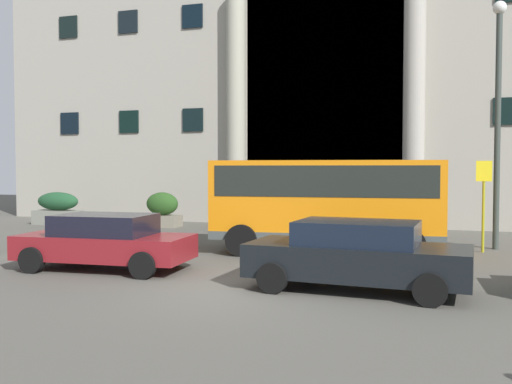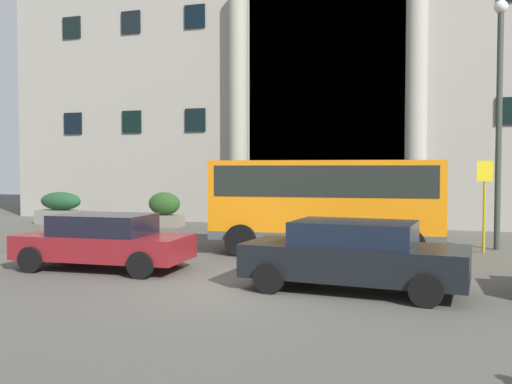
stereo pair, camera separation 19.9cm
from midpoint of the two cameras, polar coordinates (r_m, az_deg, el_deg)
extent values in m
cube|color=#525048|center=(11.82, -2.43, -10.00)|extent=(80.00, 64.00, 0.12)
cube|color=#9E998B|center=(29.72, 10.20, 18.27)|extent=(32.88, 9.00, 21.21)
cube|color=black|center=(24.45, 7.13, 8.42)|extent=(6.68, 0.12, 10.07)
cylinder|color=#9F9D8A|center=(25.16, -1.55, 8.27)|extent=(0.86, 0.86, 10.07)
cylinder|color=#9F9B90|center=(23.70, 16.06, 8.53)|extent=(0.86, 0.86, 10.07)
cube|color=black|center=(29.43, -17.76, 6.58)|extent=(0.99, 0.08, 1.05)
cube|color=black|center=(27.63, -12.19, 6.92)|extent=(0.99, 0.08, 1.05)
cube|color=black|center=(26.13, -5.91, 7.23)|extent=(0.99, 0.08, 1.05)
cube|color=black|center=(23.98, 24.39, 7.45)|extent=(0.99, 0.08, 1.05)
cube|color=black|center=(30.14, -17.88, 15.46)|extent=(0.99, 0.08, 1.05)
cube|color=black|center=(28.38, -12.28, 16.35)|extent=(0.99, 0.08, 1.05)
cube|color=black|center=(26.92, -5.96, 17.17)|extent=(0.99, 0.08, 1.05)
cube|color=orange|center=(16.62, 7.41, -0.72)|extent=(6.69, 2.94, 2.24)
cube|color=black|center=(16.59, 7.42, 1.17)|extent=(6.30, 2.93, 0.86)
cube|color=black|center=(16.62, 18.41, 0.42)|extent=(0.25, 1.93, 1.08)
cube|color=#444B4A|center=(16.70, 7.39, -4.16)|extent=(6.69, 2.98, 0.24)
cylinder|color=black|center=(17.81, 15.04, -4.20)|extent=(0.92, 0.37, 0.90)
cylinder|color=black|center=(15.53, 15.42, -5.17)|extent=(0.92, 0.37, 0.90)
cylinder|color=black|center=(18.18, 0.55, -3.98)|extent=(0.92, 0.37, 0.90)
cylinder|color=black|center=(15.96, -1.16, -4.88)|extent=(0.92, 0.37, 0.90)
cylinder|color=#9A991A|center=(17.85, 22.29, -1.48)|extent=(0.08, 0.08, 2.64)
cube|color=yellow|center=(17.79, 22.35, 1.96)|extent=(0.44, 0.03, 0.60)
cube|color=gray|center=(24.20, -8.97, -2.89)|extent=(1.47, 0.92, 0.49)
ellipsoid|color=#264B1C|center=(24.14, -8.98, -1.17)|extent=(1.41, 0.83, 0.97)
cube|color=gray|center=(26.40, -18.83, -2.41)|extent=(2.08, 0.95, 0.62)
ellipsoid|color=#1D4728|center=(26.35, -18.85, -0.87)|extent=(2.00, 0.85, 0.80)
cube|color=slate|center=(21.94, 4.42, -3.24)|extent=(1.61, 0.99, 0.62)
ellipsoid|color=#27551F|center=(21.88, 4.43, -1.02)|extent=(1.54, 0.90, 1.09)
cube|color=slate|center=(21.63, 14.44, -3.50)|extent=(1.74, 0.93, 0.54)
ellipsoid|color=#285D33|center=(21.56, 14.46, -1.42)|extent=(1.67, 0.83, 1.03)
cube|color=maroon|center=(14.40, -14.68, -5.31)|extent=(4.28, 1.97, 0.58)
cube|color=black|center=(14.33, -14.70, -3.17)|extent=(2.35, 1.66, 0.50)
cylinder|color=black|center=(14.57, -8.04, -6.16)|extent=(0.63, 0.23, 0.62)
cylinder|color=black|center=(13.01, -11.10, -7.23)|extent=(0.63, 0.23, 0.62)
cylinder|color=black|center=(15.90, -17.58, -5.53)|extent=(0.63, 0.23, 0.62)
cylinder|color=black|center=(14.48, -21.33, -6.36)|extent=(0.63, 0.23, 0.62)
cube|color=black|center=(11.71, 10.31, -6.84)|extent=(4.52, 2.08, 0.67)
cube|color=black|center=(11.63, 10.34, -4.07)|extent=(2.48, 1.73, 0.47)
cylinder|color=black|center=(12.42, 18.00, -7.76)|extent=(0.63, 0.24, 0.62)
cylinder|color=black|center=(10.68, 17.29, -9.43)|extent=(0.63, 0.24, 0.62)
cylinder|color=black|center=(12.98, 4.60, -7.21)|extent=(0.63, 0.24, 0.62)
cylinder|color=black|center=(11.32, 1.83, -8.64)|extent=(0.63, 0.24, 0.62)
cylinder|color=black|center=(14.21, 12.90, -6.46)|extent=(0.60, 0.26, 0.60)
cylinder|color=black|center=(14.04, 7.39, -6.53)|extent=(0.61, 0.28, 0.60)
cube|color=#223C93|center=(14.07, 10.17, -5.38)|extent=(0.90, 0.47, 0.32)
cube|color=black|center=(14.02, 9.44, -4.66)|extent=(0.55, 0.33, 0.12)
cylinder|color=#A5A5A8|center=(14.11, 12.48, -4.14)|extent=(0.18, 0.54, 0.03)
cylinder|color=black|center=(16.14, -10.77, -5.38)|extent=(0.61, 0.20, 0.60)
cylinder|color=black|center=(16.63, -15.25, -5.19)|extent=(0.61, 0.22, 0.60)
cube|color=#1C3E97|center=(16.34, -13.05, -4.31)|extent=(0.90, 0.39, 0.32)
cube|color=black|center=(16.38, -13.65, -3.67)|extent=(0.55, 0.29, 0.12)
cylinder|color=#A5A5A8|center=(16.11, -11.15, -3.32)|extent=(0.13, 0.55, 0.03)
cylinder|color=#353D38|center=(18.67, 23.52, 5.53)|extent=(0.18, 0.18, 7.11)
sphere|color=silver|center=(19.25, 23.72, 16.69)|extent=(0.40, 0.40, 0.40)
camera|label=1|loc=(0.10, -89.66, 0.01)|focal=39.75mm
camera|label=2|loc=(0.10, 90.34, -0.01)|focal=39.75mm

